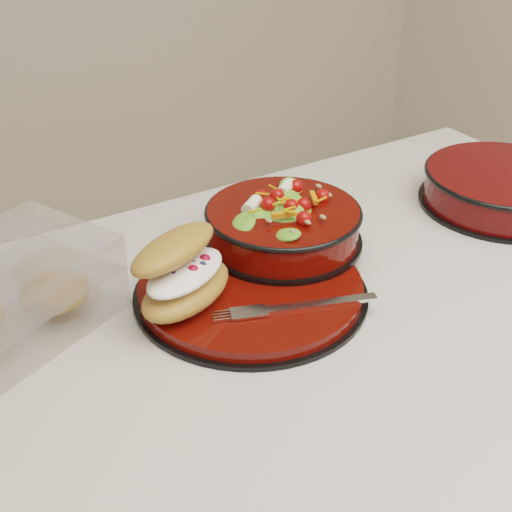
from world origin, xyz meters
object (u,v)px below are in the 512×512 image
croissant (183,272)px  fork (299,306)px  pastry_box (10,294)px  extra_bowl (504,187)px  dinner_plate (252,289)px  salad_bowl (283,220)px

croissant → fork: croissant is taller
pastry_box → extra_bowl: size_ratio=1.05×
dinner_plate → salad_bowl: bearing=35.2°
dinner_plate → salad_bowl: size_ratio=1.37×
dinner_plate → extra_bowl: size_ratio=1.16×
dinner_plate → pastry_box: bearing=161.4°
fork → extra_bowl: (0.43, 0.08, 0.01)m
croissant → extra_bowl: bearing=-27.1°
dinner_plate → pastry_box: 0.28m
fork → salad_bowl: bearing=-6.7°
dinner_plate → extra_bowl: (0.45, 0.01, 0.02)m
dinner_plate → extra_bowl: 0.45m
fork → pastry_box: (-0.28, 0.16, 0.02)m
pastry_box → extra_bowl: (0.71, -0.08, -0.02)m
salad_bowl → extra_bowl: size_ratio=0.85×
fork → extra_bowl: bearing=-59.5°
croissant → fork: size_ratio=0.92×
salad_bowl → extra_bowl: 0.37m
dinner_plate → extra_bowl: extra_bowl is taller
salad_bowl → dinner_plate: bearing=-144.8°
croissant → fork: 0.14m
salad_bowl → extra_bowl: (0.36, -0.05, -0.02)m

